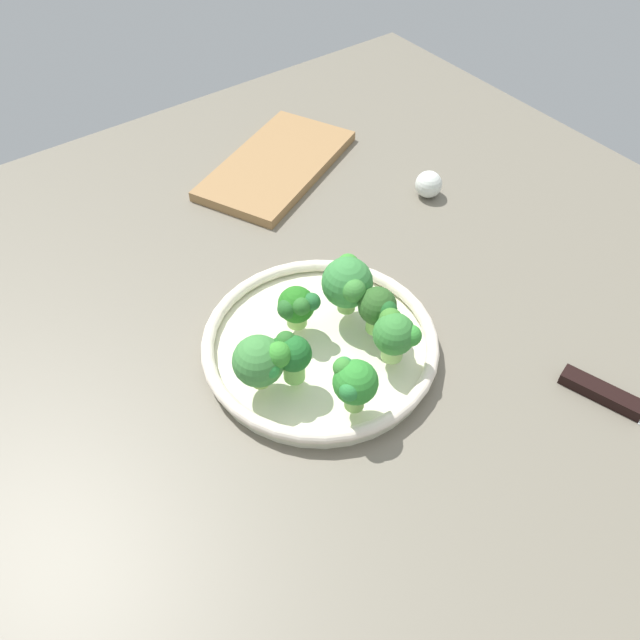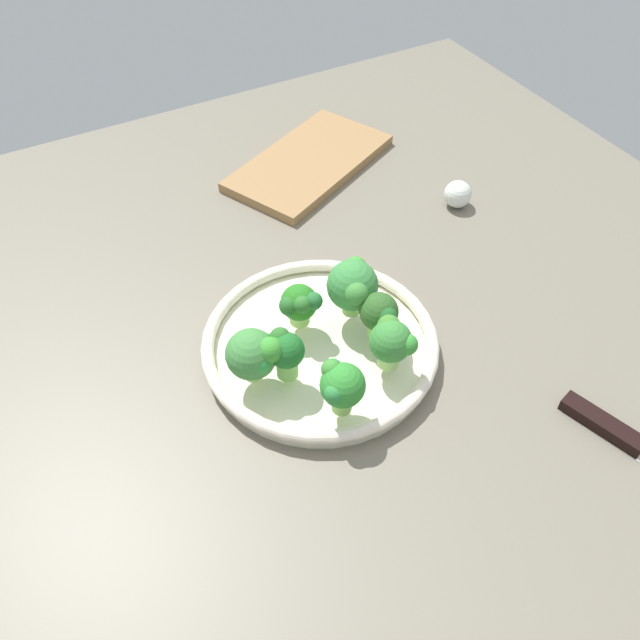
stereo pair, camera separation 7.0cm
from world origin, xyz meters
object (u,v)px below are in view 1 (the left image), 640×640
object	(u,v)px
broccoli_floret_0	(354,382)
broccoli_floret_4	(291,354)
garlic_bulb	(429,184)
bowl	(320,345)
broccoli_floret_2	(348,283)
broccoli_floret_3	(297,306)
broccoli_floret_6	(261,361)
broccoli_floret_1	(377,308)
cutting_board	(277,165)
broccoli_floret_5	(395,334)

from	to	relation	value
broccoli_floret_0	broccoli_floret_4	xyz separation A→B (cm)	(-2.99, 7.21, -0.19)
garlic_bulb	bowl	bearing A→B (deg)	-153.92
broccoli_floret_2	broccoli_floret_3	size ratio (longest dim) A/B	1.38
broccoli_floret_3	garlic_bulb	distance (cm)	36.17
broccoli_floret_3	broccoli_floret_6	xyz separation A→B (cm)	(-8.24, -5.03, 0.57)
broccoli_floret_3	garlic_bulb	world-z (taller)	broccoli_floret_3
broccoli_floret_0	broccoli_floret_6	xyz separation A→B (cm)	(-6.21, 8.33, -0.25)
bowl	broccoli_floret_4	bearing A→B (deg)	-154.24
broccoli_floret_1	broccoli_floret_3	size ratio (longest dim) A/B	1.14
cutting_board	garlic_bulb	world-z (taller)	garlic_bulb
broccoli_floret_6	broccoli_floret_2	bearing A→B (deg)	13.87
broccoli_floret_1	broccoli_floret_5	world-z (taller)	same
broccoli_floret_1	broccoli_floret_3	xyz separation A→B (cm)	(-7.21, 6.20, -0.48)
broccoli_floret_3	garlic_bulb	xyz separation A→B (cm)	(33.61, 12.71, -4.08)
bowl	garlic_bulb	distance (cm)	36.27
broccoli_floret_1	broccoli_floret_4	distance (cm)	12.22
broccoli_floret_4	garlic_bulb	xyz separation A→B (cm)	(38.62, 18.86, -4.71)
bowl	broccoli_floret_5	world-z (taller)	broccoli_floret_5
bowl	broccoli_floret_0	bearing A→B (deg)	-106.82
cutting_board	broccoli_floret_4	bearing A→B (deg)	-121.41
broccoli_floret_5	garlic_bulb	xyz separation A→B (cm)	(27.41, 23.27, -4.54)
cutting_board	broccoli_floret_2	bearing A→B (deg)	-109.63
broccoli_floret_6	cutting_board	xyz separation A→B (cm)	(26.92, 37.69, -5.93)
broccoli_floret_0	broccoli_floret_6	bearing A→B (deg)	126.73
broccoli_floret_5	broccoli_floret_6	distance (cm)	15.46
broccoli_floret_4	cutting_board	bearing A→B (deg)	58.59
bowl	cutting_board	world-z (taller)	bowl
bowl	broccoli_floret_1	distance (cm)	8.58
bowl	broccoli_floret_6	size ratio (longest dim) A/B	4.29
bowl	broccoli_floret_2	bearing A→B (deg)	18.58
broccoli_floret_2	broccoli_floret_5	xyz separation A→B (cm)	(-0.34, -9.17, -0.73)
bowl	broccoli_floret_2	world-z (taller)	broccoli_floret_2
broccoli_floret_1	broccoli_floret_4	xyz separation A→B (cm)	(-12.22, 0.05, 0.15)
broccoli_floret_4	garlic_bulb	world-z (taller)	broccoli_floret_4
broccoli_floret_3	broccoli_floret_0	bearing A→B (deg)	-98.62
broccoli_floret_2	broccoli_floret_3	bearing A→B (deg)	168.06
bowl	broccoli_floret_6	world-z (taller)	broccoli_floret_6
broccoli_floret_1	broccoli_floret_0	bearing A→B (deg)	-142.21
broccoli_floret_6	garlic_bulb	size ratio (longest dim) A/B	1.61
broccoli_floret_3	broccoli_floret_4	world-z (taller)	broccoli_floret_4
broccoli_floret_2	broccoli_floret_3	distance (cm)	6.79
bowl	broccoli_floret_3	distance (cm)	5.79
broccoli_floret_4	broccoli_floret_6	bearing A→B (deg)	160.90
broccoli_floret_0	broccoli_floret_3	xyz separation A→B (cm)	(2.02, 13.36, -0.82)
bowl	broccoli_floret_3	world-z (taller)	broccoli_floret_3
broccoli_floret_1	garlic_bulb	distance (cm)	32.79
broccoli_floret_1	broccoli_floret_6	bearing A→B (deg)	175.69
broccoli_floret_2	cutting_board	bearing A→B (deg)	70.37
broccoli_floret_2	broccoli_floret_6	distance (cm)	15.24
broccoli_floret_3	cutting_board	size ratio (longest dim) A/B	0.20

